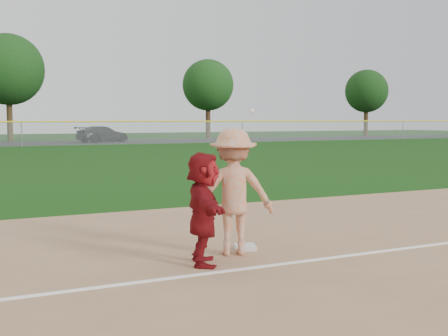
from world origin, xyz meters
name	(u,v)px	position (x,y,z in m)	size (l,w,h in m)	color
ground	(263,253)	(0.00, 0.00, 0.00)	(160.00, 160.00, 0.00)	#103A0B
foul_line	(288,263)	(0.00, -0.80, 0.03)	(60.00, 0.10, 0.01)	white
parking_asphalt	(15,143)	(0.00, 46.00, 0.01)	(120.00, 10.00, 0.01)	black
first_base	(245,247)	(-0.17, 0.30, 0.06)	(0.34, 0.34, 0.08)	silver
base_runner	(203,209)	(-1.18, -0.29, 0.87)	(1.58, 0.50, 1.71)	maroon
car_right	(103,134)	(7.97, 46.03, 0.77)	(2.13, 5.24, 1.52)	black
first_base_play	(233,192)	(-0.48, 0.11, 1.04)	(1.49, 1.13, 2.36)	#AEAEB1
outfield_fence	(21,122)	(0.00, 40.00, 1.96)	(110.00, 0.12, 110.00)	#999EA0
tree_2	(8,70)	(0.00, 51.50, 7.06)	(7.00, 7.00, 10.58)	#362613
tree_3	(208,85)	(22.00, 52.80, 6.16)	(6.00, 6.00, 9.19)	#352213
tree_4	(367,91)	(44.00, 51.20, 5.85)	(5.60, 5.60, 8.67)	#382714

